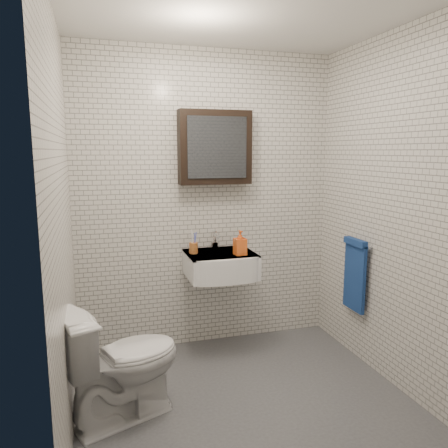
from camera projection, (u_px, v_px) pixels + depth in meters
name	position (u px, v px, depth m)	size (l,w,h in m)	color
ground	(245.00, 399.00, 2.96)	(2.20, 2.00, 0.01)	#494B50
room_shell	(247.00, 184.00, 2.72)	(2.22, 2.02, 2.51)	silver
washbasin	(222.00, 265.00, 3.55)	(0.55, 0.50, 0.20)	white
faucet	(215.00, 241.00, 3.71)	(0.06, 0.20, 0.15)	silver
mirror_cabinet	(215.00, 148.00, 3.57)	(0.60, 0.15, 0.60)	black
towel_rail	(355.00, 272.00, 3.47)	(0.09, 0.30, 0.58)	silver
toothbrush_cup	(194.00, 247.00, 3.54)	(0.09, 0.09, 0.20)	#9F5927
soap_bottle	(240.00, 243.00, 3.48)	(0.09, 0.09, 0.20)	orange
toilet	(122.00, 361.00, 2.72)	(0.43, 0.75, 0.76)	white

